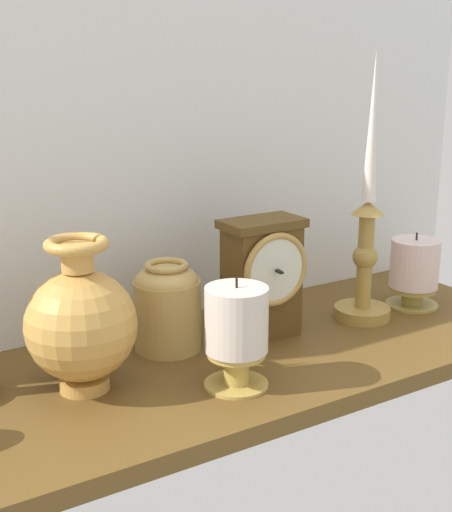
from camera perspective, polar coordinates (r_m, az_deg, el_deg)
ground_plane at (r=96.27cm, az=-0.21°, el=-8.78°), size 100.00×36.00×2.40cm
back_wall at (r=104.06cm, az=-5.72°, el=12.19°), size 120.00×2.00×65.00cm
mantel_clock at (r=99.47cm, az=3.03°, el=-1.69°), size 11.54×8.79×17.29cm
candlestick_tall_left at (r=107.72cm, az=11.31°, el=1.21°), size 8.65×8.65×40.30cm
brass_vase_bulbous at (r=85.10cm, az=-11.71°, el=-5.36°), size 13.42×13.42×18.94cm
brass_vase_jar at (r=96.26cm, az=-4.79°, el=-3.93°), size 9.22×9.22×12.43cm
pillar_candle_front at (r=116.83cm, az=15.05°, el=-1.15°), size 8.39×8.39×12.23cm
pillar_candle_near_clock at (r=84.68cm, az=0.85°, el=-6.06°), size 7.95×7.95×13.88cm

